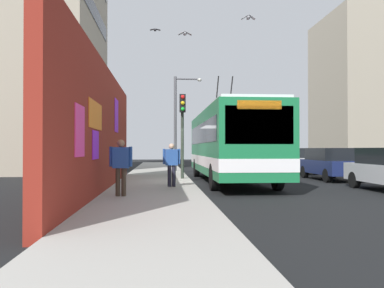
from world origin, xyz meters
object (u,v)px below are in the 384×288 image
at_px(parked_car_navy, 330,163).
at_px(street_lamp, 179,116).
at_px(city_bus, 229,142).
at_px(parked_car_white, 293,160).
at_px(pedestrian_near_wall, 121,163).
at_px(pedestrian_at_curb, 172,162).
at_px(traffic_light, 182,121).

distance_m(parked_car_navy, street_lamp, 9.89).
relative_size(city_bus, parked_car_navy, 2.60).
xyz_separation_m(city_bus, parked_car_white, (6.46, -5.20, -1.01)).
xyz_separation_m(pedestrian_near_wall, pedestrian_at_curb, (2.81, -1.57, -0.05)).
bearing_deg(traffic_light, pedestrian_at_curb, 171.15).
xyz_separation_m(parked_car_white, pedestrian_at_curb, (-10.02, 7.95, 0.24)).
bearing_deg(traffic_light, pedestrian_near_wall, 162.04).
bearing_deg(city_bus, street_lamp, 16.06).
bearing_deg(street_lamp, pedestrian_near_wall, 170.36).
height_order(city_bus, parked_car_white, city_bus).
bearing_deg(street_lamp, pedestrian_at_curb, 176.14).
height_order(city_bus, pedestrian_at_curb, city_bus).
bearing_deg(parked_car_navy, street_lamp, 49.70).
height_order(city_bus, pedestrian_near_wall, city_bus).
xyz_separation_m(parked_car_navy, street_lamp, (6.14, 7.24, 2.79)).
distance_m(parked_car_navy, parked_car_white, 5.53).
height_order(parked_car_navy, pedestrian_at_curb, pedestrian_at_curb).
xyz_separation_m(parked_car_white, traffic_light, (-6.14, 7.35, 1.98)).
distance_m(pedestrian_near_wall, pedestrian_at_curb, 3.22).
bearing_deg(city_bus, pedestrian_at_curb, 142.28).
bearing_deg(pedestrian_near_wall, city_bus, -34.12).
xyz_separation_m(pedestrian_at_curb, street_lamp, (10.63, -0.72, 2.55)).
bearing_deg(traffic_light, parked_car_white, -50.11).
bearing_deg(city_bus, parked_car_white, -38.82).
distance_m(parked_car_navy, pedestrian_at_curb, 9.14).
height_order(city_bus, traffic_light, city_bus).
bearing_deg(pedestrian_near_wall, street_lamp, -9.64).
distance_m(city_bus, pedestrian_near_wall, 7.74).
bearing_deg(pedestrian_at_curb, traffic_light, -8.85).
height_order(pedestrian_near_wall, street_lamp, street_lamp).
xyz_separation_m(parked_car_white, street_lamp, (0.61, 7.24, 2.79)).
distance_m(pedestrian_at_curb, traffic_light, 4.30).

